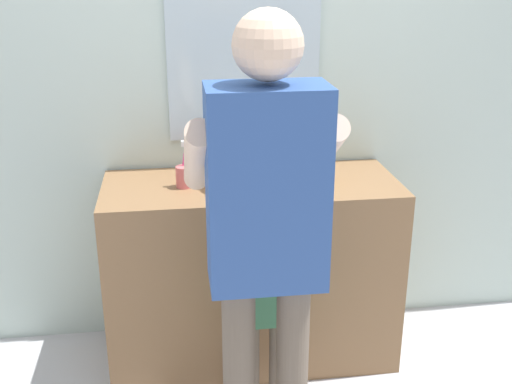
{
  "coord_description": "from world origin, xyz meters",
  "views": [
    {
      "loc": [
        -0.34,
        -2.33,
        1.84
      ],
      "look_at": [
        0.0,
        0.15,
        0.9
      ],
      "focal_mm": 43.94,
      "sensor_mm": 36.0,
      "label": 1
    }
  ],
  "objects_px": {
    "toothbrush_cup": "(184,176)",
    "adult_parent": "(266,217)",
    "child_toddler": "(264,293)",
    "soap_bottle": "(325,168)"
  },
  "relations": [
    {
      "from": "toothbrush_cup",
      "to": "child_toddler",
      "type": "height_order",
      "value": "toothbrush_cup"
    },
    {
      "from": "child_toddler",
      "to": "adult_parent",
      "type": "bearing_deg",
      "value": -97.81
    },
    {
      "from": "toothbrush_cup",
      "to": "child_toddler",
      "type": "distance_m",
      "value": 0.63
    },
    {
      "from": "child_toddler",
      "to": "adult_parent",
      "type": "distance_m",
      "value": 0.56
    },
    {
      "from": "toothbrush_cup",
      "to": "adult_parent",
      "type": "height_order",
      "value": "adult_parent"
    },
    {
      "from": "soap_bottle",
      "to": "child_toddler",
      "type": "height_order",
      "value": "soap_bottle"
    },
    {
      "from": "soap_bottle",
      "to": "adult_parent",
      "type": "height_order",
      "value": "adult_parent"
    },
    {
      "from": "toothbrush_cup",
      "to": "adult_parent",
      "type": "distance_m",
      "value": 0.75
    },
    {
      "from": "soap_bottle",
      "to": "adult_parent",
      "type": "relative_size",
      "value": 0.1
    },
    {
      "from": "soap_bottle",
      "to": "child_toddler",
      "type": "distance_m",
      "value": 0.64
    }
  ]
}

